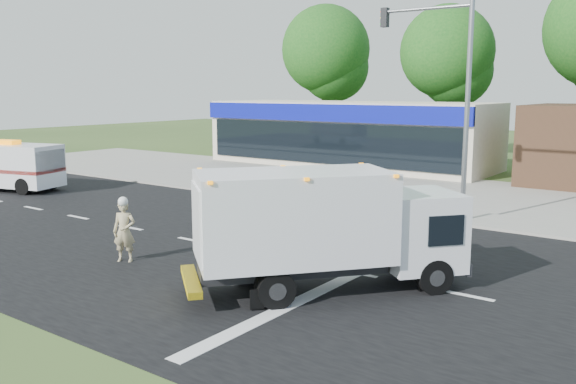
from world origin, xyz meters
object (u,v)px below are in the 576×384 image
object	(u,v)px
emergency_worker	(124,230)
ambulance_van	(11,165)
ems_box_truck	(324,222)
traffic_signal_pole	(450,85)

from	to	relation	value
emergency_worker	ambulance_van	xyz separation A→B (m)	(-14.20, 4.79, 0.31)
ems_box_truck	emergency_worker	world-z (taller)	ems_box_truck
ems_box_truck	emergency_worker	xyz separation A→B (m)	(-5.84, -1.14, -0.78)
ems_box_truck	traffic_signal_pole	bearing A→B (deg)	44.23
ambulance_van	traffic_signal_pole	distance (m)	20.49
ems_box_truck	emergency_worker	size ratio (longest dim) A/B	3.44
ems_box_truck	ambulance_van	size ratio (longest dim) A/B	1.17
ems_box_truck	traffic_signal_pole	xyz separation A→B (m)	(-0.69, 9.28, 3.24)
ambulance_van	traffic_signal_pole	size ratio (longest dim) A/B	0.68
traffic_signal_pole	ems_box_truck	bearing A→B (deg)	-85.77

